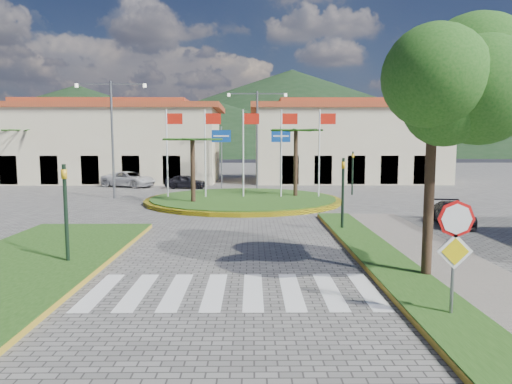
{
  "coord_description": "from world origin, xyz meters",
  "views": [
    {
      "loc": [
        0.58,
        -7.53,
        3.86
      ],
      "look_at": [
        0.71,
        8.0,
        2.17
      ],
      "focal_mm": 32.0,
      "sensor_mm": 36.0,
      "label": 1
    }
  ],
  "objects_px": {
    "roundabout_island": "(243,199)",
    "stop_sign": "(455,240)",
    "deciduous_tree": "(433,94)",
    "car_side_right": "(453,214)",
    "white_van": "(129,179)",
    "car_dark_a": "(186,182)",
    "car_dark_b": "(311,176)"
  },
  "relations": [
    {
      "from": "car_dark_a",
      "to": "car_side_right",
      "type": "relative_size",
      "value": 0.94
    },
    {
      "from": "stop_sign",
      "to": "deciduous_tree",
      "type": "distance_m",
      "value": 4.59
    },
    {
      "from": "white_van",
      "to": "roundabout_island",
      "type": "bearing_deg",
      "value": -111.74
    },
    {
      "from": "roundabout_island",
      "to": "deciduous_tree",
      "type": "height_order",
      "value": "deciduous_tree"
    },
    {
      "from": "stop_sign",
      "to": "car_side_right",
      "type": "bearing_deg",
      "value": 66.24
    },
    {
      "from": "white_van",
      "to": "car_side_right",
      "type": "distance_m",
      "value": 27.54
    },
    {
      "from": "roundabout_island",
      "to": "car_dark_a",
      "type": "distance_m",
      "value": 10.13
    },
    {
      "from": "stop_sign",
      "to": "car_dark_b",
      "type": "distance_m",
      "value": 34.35
    },
    {
      "from": "roundabout_island",
      "to": "car_dark_b",
      "type": "distance_m",
      "value": 15.6
    },
    {
      "from": "car_dark_a",
      "to": "car_dark_b",
      "type": "distance_m",
      "value": 12.55
    },
    {
      "from": "white_van",
      "to": "stop_sign",
      "type": "bearing_deg",
      "value": -130.1
    },
    {
      "from": "car_dark_b",
      "to": "car_dark_a",
      "type": "bearing_deg",
      "value": 105.23
    },
    {
      "from": "deciduous_tree",
      "to": "car_side_right",
      "type": "relative_size",
      "value": 1.84
    },
    {
      "from": "roundabout_island",
      "to": "deciduous_tree",
      "type": "bearing_deg",
      "value": -72.09
    },
    {
      "from": "roundabout_island",
      "to": "car_dark_a",
      "type": "bearing_deg",
      "value": 119.61
    },
    {
      "from": "deciduous_tree",
      "to": "car_dark_b",
      "type": "xyz_separation_m",
      "value": [
        0.8,
        31.27,
        -4.57
      ]
    },
    {
      "from": "roundabout_island",
      "to": "white_van",
      "type": "height_order",
      "value": "roundabout_island"
    },
    {
      "from": "car_dark_b",
      "to": "car_side_right",
      "type": "xyz_separation_m",
      "value": [
        3.7,
        -22.73,
        -0.07
      ]
    },
    {
      "from": "white_van",
      "to": "car_side_right",
      "type": "height_order",
      "value": "white_van"
    },
    {
      "from": "car_dark_a",
      "to": "car_dark_b",
      "type": "relative_size",
      "value": 0.94
    },
    {
      "from": "white_van",
      "to": "car_dark_b",
      "type": "distance_m",
      "value": 16.98
    },
    {
      "from": "white_van",
      "to": "car_side_right",
      "type": "relative_size",
      "value": 1.31
    },
    {
      "from": "white_van",
      "to": "car_dark_a",
      "type": "relative_size",
      "value": 1.4
    },
    {
      "from": "roundabout_island",
      "to": "stop_sign",
      "type": "bearing_deg",
      "value": -76.27
    },
    {
      "from": "stop_sign",
      "to": "car_dark_a",
      "type": "xyz_separation_m",
      "value": [
        -9.9,
        28.84,
        -1.2
      ]
    },
    {
      "from": "deciduous_tree",
      "to": "car_dark_a",
      "type": "bearing_deg",
      "value": 112.14
    },
    {
      "from": "white_van",
      "to": "car_dark_a",
      "type": "distance_m",
      "value": 5.4
    },
    {
      "from": "roundabout_island",
      "to": "white_van",
      "type": "distance_m",
      "value": 14.47
    },
    {
      "from": "car_side_right",
      "to": "roundabout_island",
      "type": "bearing_deg",
      "value": 152.02
    },
    {
      "from": "deciduous_tree",
      "to": "white_van",
      "type": "xyz_separation_m",
      "value": [
        -15.7,
        27.25,
        -4.5
      ]
    },
    {
      "from": "roundabout_island",
      "to": "deciduous_tree",
      "type": "distance_m",
      "value": 18.55
    },
    {
      "from": "stop_sign",
      "to": "deciduous_tree",
      "type": "height_order",
      "value": "deciduous_tree"
    }
  ]
}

